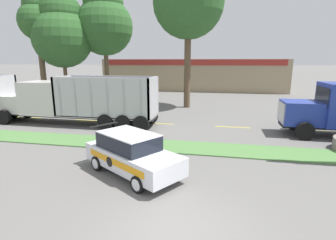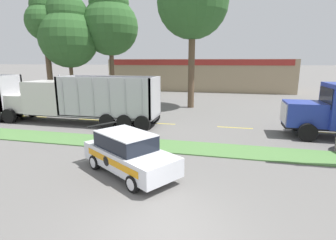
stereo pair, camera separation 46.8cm
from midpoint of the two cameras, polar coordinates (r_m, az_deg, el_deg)
ground_plane at (r=7.65m, az=1.00°, el=-23.33°), size 600.00×600.00×0.00m
grass_verge at (r=13.91m, az=7.25°, el=-6.13°), size 120.00×2.10×0.06m
centre_line_2 at (r=24.29m, az=-26.70°, el=0.69°), size 2.40×0.14×0.01m
centre_line_3 at (r=21.26m, az=-15.44°, el=0.06°), size 2.40×0.14×0.01m
centre_line_4 at (r=19.28m, az=-1.20°, el=-0.75°), size 2.40×0.14×0.01m
centre_line_5 at (r=18.71m, az=15.03°, el=-1.61°), size 2.40×0.14×0.01m
centre_line_6 at (r=19.67m, az=30.95°, el=-2.33°), size 2.40×0.14×0.01m
dump_truck_lead at (r=20.72m, az=-20.96°, el=3.82°), size 12.26×2.68×3.57m
rally_car at (r=10.79m, az=-7.34°, el=-7.14°), size 4.65×3.91×1.71m
store_building_backdrop at (r=44.72m, az=7.47°, el=9.91°), size 27.55×12.10×4.75m
tree_behind_centre at (r=33.14m, az=-12.12°, el=20.26°), size 6.51×6.51×13.24m
tree_behind_right at (r=33.05m, az=-20.52°, el=17.44°), size 6.56×6.56×11.91m
tree_behind_far_right at (r=33.86m, az=-24.95°, el=19.26°), size 4.12×4.12×11.83m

